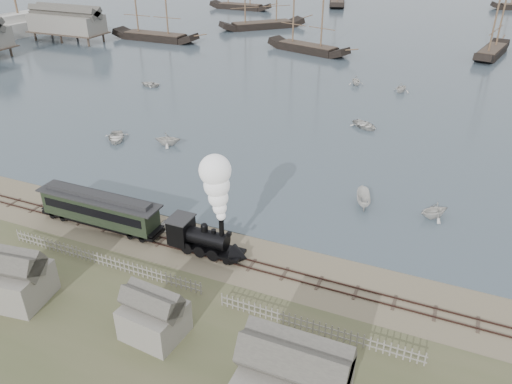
% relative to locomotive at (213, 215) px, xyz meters
% --- Properties ---
extents(ground, '(600.00, 600.00, 0.00)m').
position_rel_locomotive_xyz_m(ground, '(-1.56, 2.00, -4.23)').
color(ground, gray).
rests_on(ground, ground).
extents(harbor_water, '(600.00, 336.00, 0.06)m').
position_rel_locomotive_xyz_m(harbor_water, '(-1.56, 172.00, -4.20)').
color(harbor_water, '#414E5D').
rests_on(harbor_water, ground).
extents(rail_track, '(120.00, 1.80, 0.16)m').
position_rel_locomotive_xyz_m(rail_track, '(-1.56, 0.00, -4.19)').
color(rail_track, '#3D2721').
rests_on(rail_track, ground).
extents(picket_fence_west, '(19.00, 0.10, 1.20)m').
position_rel_locomotive_xyz_m(picket_fence_west, '(-8.06, -5.00, -4.23)').
color(picket_fence_west, gray).
rests_on(picket_fence_west, ground).
extents(picket_fence_east, '(15.00, 0.10, 1.20)m').
position_rel_locomotive_xyz_m(picket_fence_east, '(10.94, -5.50, -4.23)').
color(picket_fence_east, gray).
rests_on(picket_fence_east, ground).
extents(shed_left, '(5.00, 4.00, 4.10)m').
position_rel_locomotive_xyz_m(shed_left, '(-11.56, -11.00, -4.23)').
color(shed_left, gray).
rests_on(shed_left, ground).
extents(shed_mid, '(4.00, 3.50, 3.60)m').
position_rel_locomotive_xyz_m(shed_mid, '(0.44, -10.00, -4.23)').
color(shed_mid, gray).
rests_on(shed_mid, ground).
extents(locomotive, '(7.35, 2.74, 9.16)m').
position_rel_locomotive_xyz_m(locomotive, '(0.00, 0.00, 0.00)').
color(locomotive, black).
rests_on(locomotive, ground).
extents(passenger_coach, '(12.77, 2.46, 3.10)m').
position_rel_locomotive_xyz_m(passenger_coach, '(-12.15, 0.00, -2.26)').
color(passenger_coach, black).
rests_on(passenger_coach, ground).
extents(beached_dinghy, '(2.95, 3.79, 0.72)m').
position_rel_locomotive_xyz_m(beached_dinghy, '(-5.18, 2.46, -3.87)').
color(beached_dinghy, silver).
rests_on(beached_dinghy, ground).
extents(rowboat_0, '(5.32, 4.96, 0.90)m').
position_rel_locomotive_xyz_m(rowboat_0, '(-23.96, 17.75, -3.72)').
color(rowboat_0, silver).
rests_on(rowboat_0, harbor_water).
extents(rowboat_1, '(3.77, 4.06, 1.75)m').
position_rel_locomotive_xyz_m(rowboat_1, '(-16.82, 19.19, -3.29)').
color(rowboat_1, silver).
rests_on(rowboat_1, harbor_water).
extents(rowboat_2, '(3.81, 2.32, 1.38)m').
position_rel_locomotive_xyz_m(rowboat_2, '(9.88, 13.79, -3.48)').
color(rowboat_2, silver).
rests_on(rowboat_2, harbor_water).
extents(rowboat_3, '(4.88, 5.18, 0.87)m').
position_rel_locomotive_xyz_m(rowboat_3, '(5.36, 35.33, -3.73)').
color(rowboat_3, silver).
rests_on(rowboat_3, harbor_water).
extents(rowboat_4, '(4.12, 4.14, 1.65)m').
position_rel_locomotive_xyz_m(rowboat_4, '(16.82, 14.11, -3.34)').
color(rowboat_4, silver).
rests_on(rowboat_4, harbor_water).
extents(rowboat_6, '(2.87, 3.83, 0.75)m').
position_rel_locomotive_xyz_m(rowboat_6, '(-33.89, 40.38, -3.79)').
color(rowboat_6, silver).
rests_on(rowboat_6, harbor_water).
extents(rowboat_7, '(4.06, 3.92, 1.64)m').
position_rel_locomotive_xyz_m(rowboat_7, '(-0.63, 55.27, -3.35)').
color(rowboat_7, silver).
rests_on(rowboat_7, harbor_water).
extents(rowboat_8, '(3.86, 3.58, 1.68)m').
position_rel_locomotive_xyz_m(rowboat_8, '(7.39, 54.11, -3.33)').
color(rowboat_8, silver).
rests_on(rowboat_8, harbor_water).
extents(schooner_2, '(20.14, 10.26, 20.00)m').
position_rel_locomotive_xyz_m(schooner_2, '(-16.29, 75.74, 5.83)').
color(schooner_2, black).
rests_on(schooner_2, harbor_water).
extents(schooner_3, '(7.75, 18.93, 20.00)m').
position_rel_locomotive_xyz_m(schooner_3, '(21.10, 87.94, 5.83)').
color(schooner_3, black).
rests_on(schooner_3, harbor_water).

